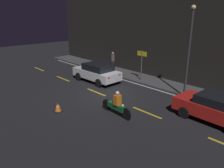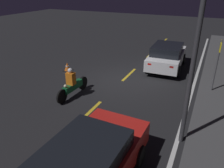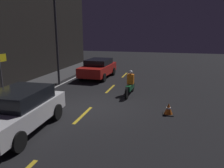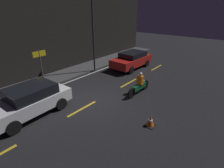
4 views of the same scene
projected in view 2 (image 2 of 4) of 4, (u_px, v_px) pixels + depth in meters
The scene contains 13 objects.
ground_plane at pixel (122, 81), 11.67m from camera, with size 56.00×56.00×0.00m, color black.
raised_curb at pixel (223, 99), 9.76m from camera, with size 28.00×2.22×0.10m.
lane_dash_a at pixel (164, 41), 19.90m from camera, with size 2.00×0.14×0.01m.
lane_dash_b at pixel (151, 54), 16.20m from camera, with size 2.00×0.14×0.01m.
lane_dash_c at pixel (129, 75), 12.49m from camera, with size 2.00×0.14×0.01m.
lane_dash_d at pixel (89, 113), 8.79m from camera, with size 2.00×0.14×0.01m.
lane_solid_kerb at pixel (191, 94), 10.31m from camera, with size 25.20×0.14×0.01m.
sedan_white at pixel (167, 56), 13.12m from camera, with size 4.11×2.04×1.49m.
taxi_red at pixel (87, 164), 5.27m from camera, with size 4.08×2.03×1.40m.
motorcycle at pixel (73, 84), 9.91m from camera, with size 2.24×0.37×1.39m.
traffic_cone_near at pixel (67, 67), 12.94m from camera, with size 0.47×0.47×0.51m.
shop_sign at pixel (218, 56), 9.73m from camera, with size 0.90×0.08×2.40m.
street_lamp at pixel (196, 44), 5.87m from camera, with size 0.28×0.28×5.76m.
Camera 2 is at (9.91, 4.02, 4.71)m, focal length 35.00 mm.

